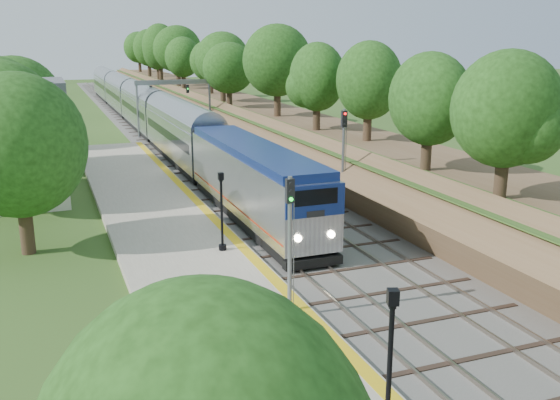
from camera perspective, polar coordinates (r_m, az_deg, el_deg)
name	(u,v)px	position (r m, az deg, el deg)	size (l,w,h in m)	color
trackbed	(163,130)	(75.39, -10.66, 6.31)	(9.50, 170.00, 0.28)	#4C4944
platform	(183,252)	(31.84, -8.85, -4.73)	(6.40, 68.00, 0.38)	#9D947F
yellow_stripe	(237,242)	(32.43, -3.93, -3.85)	(0.55, 68.00, 0.01)	gold
embankment	(230,111)	(77.05, -4.56, 8.11)	(10.64, 170.00, 11.70)	brown
signal_gantry	(174,93)	(70.05, -9.70, 9.66)	(8.40, 0.38, 6.20)	slate
trees_behind_platform	(47,159)	(34.67, -20.51, 3.54)	(7.82, 53.32, 7.21)	#332316
train	(145,112)	(74.68, -12.25, 7.85)	(2.97, 98.94, 4.37)	black
lamppost_mid	(389,378)	(16.58, 9.93, -15.76)	(0.43, 0.43, 4.35)	black
lamppost_far	(222,216)	(30.81, -5.34, -1.46)	(0.39, 0.39, 3.94)	black
signal_platform	(290,230)	(23.44, 0.90, -2.73)	(0.31, 0.25, 5.33)	slate
signal_farside	(343,148)	(39.24, 5.82, 4.74)	(0.34, 0.27, 6.28)	slate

